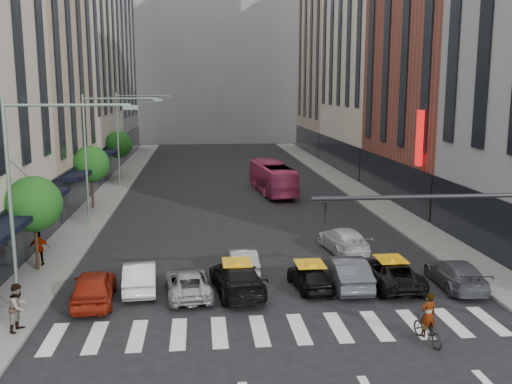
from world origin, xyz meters
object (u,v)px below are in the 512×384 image
object	(u,v)px
streetlamp_far	(128,127)
bus	(272,178)
streetlamp_near	(33,178)
pedestrian_far	(39,249)
motorcycle	(427,330)
car_red	(94,287)
pedestrian_near	(18,307)
car_white_front	(140,276)
taxi_center	(310,277)
streetlamp_mid	(99,142)
taxi_left	(237,278)

from	to	relation	value
streetlamp_far	bus	xyz separation A→B (m)	(13.47, -4.26, -4.47)
streetlamp_near	pedestrian_far	xyz separation A→B (m)	(-1.83, 6.71, -4.83)
motorcycle	pedestrian_far	size ratio (longest dim) A/B	1.03
car_red	bus	xyz separation A→B (m)	(11.50, 26.53, 0.67)
motorcycle	pedestrian_near	distance (m)	15.80
car_white_front	bus	size ratio (longest dim) A/B	0.41
pedestrian_far	car_red	bearing A→B (deg)	118.21
car_white_front	taxi_center	distance (m)	8.11
streetlamp_far	car_red	size ratio (longest dim) A/B	2.01
pedestrian_far	motorcycle	bearing A→B (deg)	140.97
taxi_center	streetlamp_near	bearing A→B (deg)	2.15
streetlamp_far	taxi_center	xyz separation A→B (m)	(11.94, -30.00, -5.28)
motorcycle	pedestrian_near	bearing A→B (deg)	-18.68
streetlamp_near	streetlamp_mid	xyz separation A→B (m)	(0.00, 16.00, 0.00)
streetlamp_near	pedestrian_near	distance (m)	5.16
car_white_front	taxi_center	xyz separation A→B (m)	(8.08, -0.68, -0.08)
streetlamp_far	taxi_left	xyz separation A→B (m)	(8.45, -30.16, -5.16)
streetlamp_far	bus	bearing A→B (deg)	-17.54
car_white_front	motorcycle	distance (m)	13.33
bus	pedestrian_far	size ratio (longest dim) A/B	5.54
taxi_left	pedestrian_far	world-z (taller)	pedestrian_far
taxi_left	pedestrian_near	world-z (taller)	pedestrian_near
taxi_left	pedestrian_near	distance (m)	9.55
streetlamp_near	taxi_center	bearing A→B (deg)	9.51
streetlamp_far	motorcycle	world-z (taller)	streetlamp_far
streetlamp_far	taxi_center	world-z (taller)	streetlamp_far
taxi_left	pedestrian_near	xyz separation A→B (m)	(-8.80, -3.70, 0.36)
car_red	taxi_center	world-z (taller)	car_red
bus	streetlamp_near	bearing A→B (deg)	58.79
streetlamp_far	pedestrian_far	size ratio (longest dim) A/B	4.86
car_white_front	taxi_left	world-z (taller)	taxi_left
taxi_center	streetlamp_mid	bearing A→B (deg)	-56.89
taxi_center	bus	bearing A→B (deg)	-100.74
streetlamp_near	pedestrian_far	size ratio (longest dim) A/B	4.86
car_white_front	pedestrian_far	world-z (taller)	pedestrian_far
pedestrian_far	streetlamp_near	bearing A→B (deg)	98.85
streetlamp_near	car_white_front	world-z (taller)	streetlamp_near
taxi_left	pedestrian_near	size ratio (longest dim) A/B	2.68
car_white_front	pedestrian_near	bearing A→B (deg)	42.95
car_red	taxi_center	distance (m)	10.01
taxi_center	motorcycle	size ratio (longest dim) A/B	1.92
pedestrian_near	pedestrian_far	size ratio (longest dim) A/B	1.03
streetlamp_near	streetlamp_far	size ratio (longest dim) A/B	1.00
motorcycle	pedestrian_near	world-z (taller)	pedestrian_near
streetlamp_near	streetlamp_far	world-z (taller)	same
car_white_front	taxi_left	size ratio (longest dim) A/B	0.83
streetlamp_mid	pedestrian_far	bearing A→B (deg)	-101.14
pedestrian_far	taxi_center	bearing A→B (deg)	154.72
car_red	pedestrian_far	distance (m)	6.69
motorcycle	taxi_center	bearing A→B (deg)	-72.05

